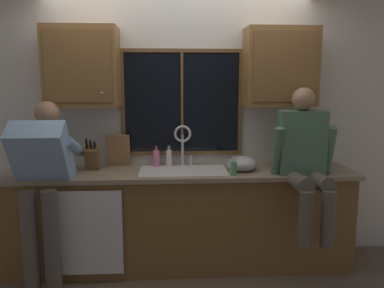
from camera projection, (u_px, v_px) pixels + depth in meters
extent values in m
cube|color=silver|center=(179.00, 128.00, 3.96)|extent=(5.53, 0.12, 2.55)
cube|color=black|center=(182.00, 103.00, 3.86)|extent=(1.10, 0.02, 0.95)
cube|color=brown|center=(182.00, 50.00, 3.77)|extent=(1.17, 0.02, 0.04)
cube|color=brown|center=(182.00, 153.00, 3.93)|extent=(1.17, 0.02, 0.04)
cube|color=brown|center=(123.00, 103.00, 3.82)|extent=(0.03, 0.02, 0.95)
cube|color=brown|center=(240.00, 103.00, 3.88)|extent=(0.03, 0.02, 0.95)
cube|color=brown|center=(182.00, 103.00, 3.85)|extent=(0.02, 0.02, 0.95)
cube|color=brown|center=(180.00, 220.00, 3.75)|extent=(3.13, 0.58, 0.88)
cube|color=gray|center=(180.00, 173.00, 3.66)|extent=(3.19, 0.62, 0.04)
cube|color=white|center=(87.00, 233.00, 3.39)|extent=(0.60, 0.02, 0.74)
cube|color=olive|center=(82.00, 67.00, 3.60)|extent=(0.65, 0.33, 0.72)
cube|color=brown|center=(78.00, 66.00, 3.43)|extent=(0.57, 0.01, 0.62)
sphere|color=#B2B2B7|center=(102.00, 93.00, 3.47)|extent=(0.02, 0.02, 0.02)
cube|color=olive|center=(280.00, 67.00, 3.70)|extent=(0.65, 0.33, 0.72)
cube|color=brown|center=(285.00, 67.00, 3.54)|extent=(0.57, 0.01, 0.62)
sphere|color=#B2B2B7|center=(306.00, 93.00, 3.58)|extent=(0.02, 0.02, 0.02)
cube|color=silver|center=(183.00, 172.00, 3.67)|extent=(0.80, 0.46, 0.02)
cube|color=beige|center=(162.00, 182.00, 3.67)|extent=(0.36, 0.42, 0.20)
cube|color=beige|center=(205.00, 182.00, 3.70)|extent=(0.36, 0.42, 0.20)
cube|color=silver|center=(183.00, 182.00, 3.69)|extent=(0.04, 0.42, 0.20)
cylinder|color=silver|center=(182.00, 150.00, 3.86)|extent=(0.03, 0.03, 0.30)
torus|color=silver|center=(183.00, 134.00, 3.77)|extent=(0.16, 0.02, 0.16)
cylinder|color=silver|center=(191.00, 160.00, 3.88)|extent=(0.03, 0.03, 0.09)
cylinder|color=#595147|center=(30.00, 244.00, 3.22)|extent=(0.13, 0.13, 0.88)
cylinder|color=#595147|center=(52.00, 243.00, 3.23)|extent=(0.13, 0.13, 0.88)
cube|color=#8CB2DB|center=(42.00, 156.00, 3.26)|extent=(0.44, 0.49, 0.61)
sphere|color=#A57A5B|center=(47.00, 113.00, 3.42)|extent=(0.21, 0.21, 0.21)
cylinder|color=#8CB2DB|center=(22.00, 147.00, 3.42)|extent=(0.09, 0.52, 0.26)
cylinder|color=#8CB2DB|center=(74.00, 146.00, 3.45)|extent=(0.09, 0.52, 0.26)
cylinder|color=#595147|center=(298.00, 182.00, 3.34)|extent=(0.14, 0.43, 0.16)
cylinder|color=#595147|center=(319.00, 182.00, 3.36)|extent=(0.14, 0.43, 0.16)
cylinder|color=#595147|center=(306.00, 219.00, 3.17)|extent=(0.11, 0.11, 0.46)
cylinder|color=#595147|center=(328.00, 219.00, 3.18)|extent=(0.11, 0.11, 0.46)
cube|color=#4C7259|center=(302.00, 142.00, 3.52)|extent=(0.41, 0.22, 0.56)
sphere|color=#A57A5B|center=(304.00, 99.00, 3.46)|extent=(0.20, 0.20, 0.20)
cylinder|color=#4C7259|center=(277.00, 153.00, 3.47)|extent=(0.08, 0.20, 0.47)
cylinder|color=#4C7259|center=(329.00, 152.00, 3.49)|extent=(0.08, 0.20, 0.47)
cube|color=brown|center=(92.00, 159.00, 3.68)|extent=(0.12, 0.18, 0.25)
cylinder|color=black|center=(86.00, 143.00, 3.60)|extent=(0.02, 0.05, 0.09)
cylinder|color=black|center=(91.00, 144.00, 3.60)|extent=(0.02, 0.04, 0.08)
cylinder|color=black|center=(95.00, 145.00, 3.61)|extent=(0.02, 0.04, 0.06)
cube|color=#997047|center=(118.00, 151.00, 3.82)|extent=(0.22, 0.08, 0.31)
ellipsoid|color=#B7B7BC|center=(242.00, 164.00, 3.67)|extent=(0.28, 0.28, 0.14)
cylinder|color=#59A566|center=(233.00, 168.00, 3.48)|extent=(0.06, 0.06, 0.12)
cylinder|color=silver|center=(233.00, 159.00, 3.46)|extent=(0.02, 0.02, 0.04)
cylinder|color=silver|center=(234.00, 157.00, 3.44)|extent=(0.01, 0.04, 0.01)
cylinder|color=silver|center=(169.00, 158.00, 3.84)|extent=(0.06, 0.06, 0.16)
cylinder|color=#B3AFA7|center=(169.00, 148.00, 3.82)|extent=(0.03, 0.03, 0.04)
cylinder|color=black|center=(169.00, 145.00, 3.82)|extent=(0.03, 0.03, 0.01)
cylinder|color=pink|center=(156.00, 158.00, 3.84)|extent=(0.06, 0.06, 0.15)
cylinder|color=#AD5B7A|center=(156.00, 149.00, 3.82)|extent=(0.03, 0.03, 0.04)
cylinder|color=black|center=(156.00, 146.00, 3.82)|extent=(0.03, 0.03, 0.01)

